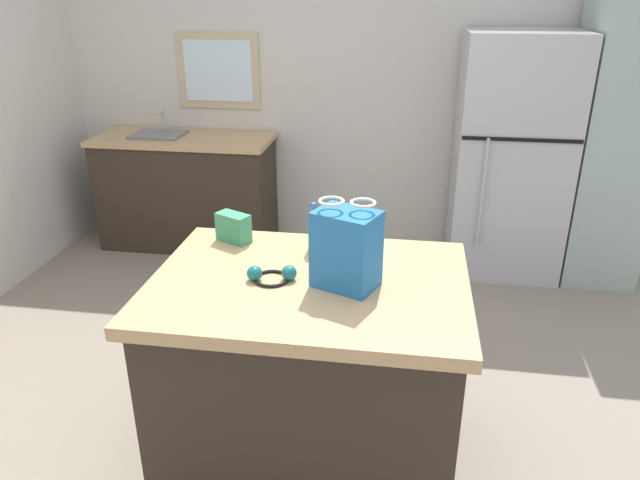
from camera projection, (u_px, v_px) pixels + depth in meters
ground at (297, 437)px, 2.88m from camera, size 6.22×6.22×0.00m
back_wall at (353, 88)px, 4.73m from camera, size 4.80×0.13×2.55m
kitchen_island at (310, 371)px, 2.60m from camera, size 1.30×0.96×0.92m
refrigerator at (510, 157)px, 4.33m from camera, size 0.80×0.75×1.76m
tall_cabinet at (611, 140)px, 4.18m from camera, size 0.51×0.67×2.05m
sink_counter at (187, 190)px, 4.90m from camera, size 1.42×0.62×1.11m
shopping_bag at (346, 249)px, 2.31m from camera, size 0.29×0.25×0.36m
small_box at (233, 228)px, 2.77m from camera, size 0.18×0.14×0.14m
bottle at (314, 229)px, 2.67m from camera, size 0.05×0.05×0.22m
ear_defenders at (271, 275)px, 2.41m from camera, size 0.20×0.18×0.06m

